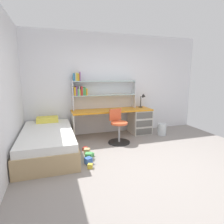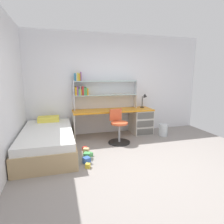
{
  "view_description": "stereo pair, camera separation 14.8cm",
  "coord_description": "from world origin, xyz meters",
  "px_view_note": "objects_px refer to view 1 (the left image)",
  "views": [
    {
      "loc": [
        -1.51,
        -2.8,
        1.58
      ],
      "look_at": [
        -0.22,
        1.24,
        0.78
      ],
      "focal_mm": 30.29,
      "sensor_mm": 36.0,
      "label": 1
    },
    {
      "loc": [
        -1.37,
        -2.84,
        1.58
      ],
      "look_at": [
        -0.22,
        1.24,
        0.78
      ],
      "focal_mm": 30.29,
      "sensor_mm": 36.0,
      "label": 2
    }
  ],
  "objects_px": {
    "toy_block_green_0": "(92,155)",
    "toy_block_red_1": "(85,149)",
    "bookshelf_hutch": "(95,89)",
    "bed_platform": "(48,141)",
    "toy_block_natural_4": "(87,151)",
    "desk": "(132,119)",
    "toy_block_yellow_3": "(90,166)",
    "waste_bin": "(162,129)",
    "swivel_chair": "(118,130)",
    "toy_block_blue_2": "(88,161)",
    "toy_block_green_5": "(89,156)",
    "desk_lamp": "(143,98)"
  },
  "relations": [
    {
      "from": "toy_block_green_0",
      "to": "toy_block_red_1",
      "type": "xyz_separation_m",
      "value": [
        -0.08,
        0.33,
        0.01
      ]
    },
    {
      "from": "desk",
      "to": "toy_block_red_1",
      "type": "height_order",
      "value": "desk"
    },
    {
      "from": "waste_bin",
      "to": "toy_block_natural_4",
      "type": "distance_m",
      "value": 2.26
    },
    {
      "from": "toy_block_natural_4",
      "to": "toy_block_yellow_3",
      "type": "bearing_deg",
      "value": -95.23
    },
    {
      "from": "toy_block_green_5",
      "to": "toy_block_red_1",
      "type": "bearing_deg",
      "value": 88.82
    },
    {
      "from": "bed_platform",
      "to": "waste_bin",
      "type": "bearing_deg",
      "value": 6.09
    },
    {
      "from": "desk",
      "to": "toy_block_green_5",
      "type": "bearing_deg",
      "value": -138.42
    },
    {
      "from": "waste_bin",
      "to": "desk",
      "type": "bearing_deg",
      "value": 150.37
    },
    {
      "from": "bed_platform",
      "to": "toy_block_natural_4",
      "type": "height_order",
      "value": "bed_platform"
    },
    {
      "from": "bed_platform",
      "to": "desk_lamp",
      "type": "bearing_deg",
      "value": 17.33
    },
    {
      "from": "waste_bin",
      "to": "toy_block_yellow_3",
      "type": "bearing_deg",
      "value": -150.23
    },
    {
      "from": "desk_lamp",
      "to": "toy_block_green_5",
      "type": "relative_size",
      "value": 3.04
    },
    {
      "from": "desk_lamp",
      "to": "toy_block_yellow_3",
      "type": "xyz_separation_m",
      "value": [
        -1.9,
        -1.77,
        -0.92
      ]
    },
    {
      "from": "bookshelf_hutch",
      "to": "toy_block_green_0",
      "type": "distance_m",
      "value": 1.89
    },
    {
      "from": "desk",
      "to": "toy_block_yellow_3",
      "type": "bearing_deg",
      "value": -132.13
    },
    {
      "from": "desk_lamp",
      "to": "toy_block_natural_4",
      "type": "distance_m",
      "value": 2.34
    },
    {
      "from": "toy_block_green_0",
      "to": "toy_block_blue_2",
      "type": "relative_size",
      "value": 0.62
    },
    {
      "from": "desk",
      "to": "desk_lamp",
      "type": "height_order",
      "value": "desk_lamp"
    },
    {
      "from": "toy_block_green_0",
      "to": "toy_block_natural_4",
      "type": "relative_size",
      "value": 0.64
    },
    {
      "from": "toy_block_green_0",
      "to": "toy_block_yellow_3",
      "type": "relative_size",
      "value": 0.9
    },
    {
      "from": "desk",
      "to": "swivel_chair",
      "type": "height_order",
      "value": "swivel_chair"
    },
    {
      "from": "toy_block_natural_4",
      "to": "waste_bin",
      "type": "bearing_deg",
      "value": 16.34
    },
    {
      "from": "desk_lamp",
      "to": "bed_platform",
      "type": "distance_m",
      "value": 2.82
    },
    {
      "from": "toy_block_red_1",
      "to": "toy_block_natural_4",
      "type": "xyz_separation_m",
      "value": [
        0.01,
        -0.17,
        0.01
      ]
    },
    {
      "from": "bookshelf_hutch",
      "to": "toy_block_green_5",
      "type": "xyz_separation_m",
      "value": [
        -0.48,
        -1.5,
        -1.2
      ]
    },
    {
      "from": "toy_block_green_5",
      "to": "toy_block_yellow_3",
      "type": "bearing_deg",
      "value": -96.5
    },
    {
      "from": "swivel_chair",
      "to": "toy_block_blue_2",
      "type": "bearing_deg",
      "value": -134.97
    },
    {
      "from": "desk_lamp",
      "to": "waste_bin",
      "type": "height_order",
      "value": "desk_lamp"
    },
    {
      "from": "desk",
      "to": "toy_block_green_0",
      "type": "distance_m",
      "value": 1.87
    },
    {
      "from": "desk",
      "to": "toy_block_yellow_3",
      "type": "relative_size",
      "value": 26.82
    },
    {
      "from": "desk",
      "to": "bookshelf_hutch",
      "type": "relative_size",
      "value": 1.23
    },
    {
      "from": "toy_block_blue_2",
      "to": "desk_lamp",
      "type": "bearing_deg",
      "value": 40.05
    },
    {
      "from": "bookshelf_hutch",
      "to": "toy_block_red_1",
      "type": "relative_size",
      "value": 20.67
    },
    {
      "from": "toy_block_red_1",
      "to": "toy_block_green_5",
      "type": "bearing_deg",
      "value": -91.18
    },
    {
      "from": "bed_platform",
      "to": "waste_bin",
      "type": "distance_m",
      "value": 2.95
    },
    {
      "from": "waste_bin",
      "to": "toy_block_red_1",
      "type": "bearing_deg",
      "value": -167.91
    },
    {
      "from": "swivel_chair",
      "to": "toy_block_green_5",
      "type": "distance_m",
      "value": 1.16
    },
    {
      "from": "toy_block_green_5",
      "to": "waste_bin",
      "type": "bearing_deg",
      "value": 22.5
    },
    {
      "from": "bookshelf_hutch",
      "to": "toy_block_blue_2",
      "type": "height_order",
      "value": "bookshelf_hutch"
    },
    {
      "from": "bookshelf_hutch",
      "to": "bed_platform",
      "type": "xyz_separation_m",
      "value": [
        -1.22,
        -0.91,
        -1.02
      ]
    },
    {
      "from": "waste_bin",
      "to": "toy_block_green_0",
      "type": "distance_m",
      "value": 2.25
    },
    {
      "from": "bookshelf_hutch",
      "to": "toy_block_green_5",
      "type": "bearing_deg",
      "value": -107.61
    },
    {
      "from": "swivel_chair",
      "to": "toy_block_green_0",
      "type": "height_order",
      "value": "swivel_chair"
    },
    {
      "from": "toy_block_green_0",
      "to": "toy_block_blue_2",
      "type": "height_order",
      "value": "toy_block_blue_2"
    },
    {
      "from": "swivel_chair",
      "to": "waste_bin",
      "type": "height_order",
      "value": "swivel_chair"
    },
    {
      "from": "desk_lamp",
      "to": "toy_block_natural_4",
      "type": "xyz_separation_m",
      "value": [
        -1.84,
        -1.14,
        -0.91
      ]
    },
    {
      "from": "waste_bin",
      "to": "toy_block_natural_4",
      "type": "bearing_deg",
      "value": -163.66
    },
    {
      "from": "toy_block_natural_4",
      "to": "toy_block_green_5",
      "type": "xyz_separation_m",
      "value": [
        -0.02,
        -0.27,
        0.01
      ]
    },
    {
      "from": "toy_block_green_5",
      "to": "toy_block_natural_4",
      "type": "bearing_deg",
      "value": 86.52
    },
    {
      "from": "swivel_chair",
      "to": "toy_block_natural_4",
      "type": "xyz_separation_m",
      "value": [
        -0.85,
        -0.45,
        -0.26
      ]
    }
  ]
}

